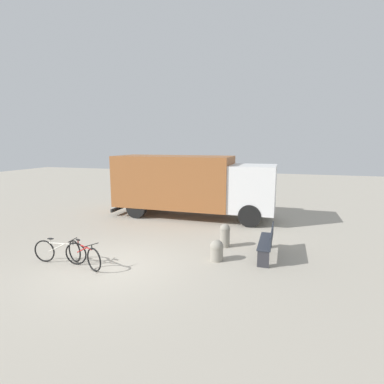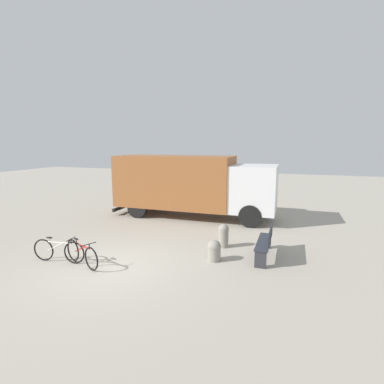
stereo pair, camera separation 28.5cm
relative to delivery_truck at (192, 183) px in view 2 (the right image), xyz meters
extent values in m
plane|color=#A8A091|center=(-0.36, -6.54, -1.67)|extent=(60.00, 60.00, 0.00)
cube|color=#99592D|center=(-0.88, 0.00, 0.07)|extent=(5.73, 2.38, 2.50)
cube|color=silver|center=(3.00, 0.01, -0.11)|extent=(2.05, 2.27, 2.12)
cube|color=black|center=(-3.79, -0.02, -1.40)|extent=(0.11, 2.24, 0.16)
cylinder|color=black|center=(3.00, 1.03, -1.18)|extent=(0.99, 0.28, 0.99)
cylinder|color=black|center=(3.01, -1.00, -1.18)|extent=(0.99, 0.28, 0.99)
cylinder|color=black|center=(-2.45, 1.01, -1.18)|extent=(0.99, 0.28, 0.99)
cylinder|color=black|center=(-2.45, -1.03, -1.18)|extent=(0.99, 0.28, 0.99)
cube|color=#282D38|center=(3.88, -4.38, -1.15)|extent=(0.41, 1.88, 0.03)
cube|color=#282D38|center=(4.07, -4.38, -0.95)|extent=(0.04, 1.88, 0.45)
cube|color=#2D2D33|center=(3.88, -5.27, -1.42)|extent=(0.34, 0.05, 0.50)
cube|color=#2D2D33|center=(3.89, -3.49, -1.42)|extent=(0.34, 0.05, 0.50)
torus|color=black|center=(-2.55, -6.81, -1.32)|extent=(0.69, 0.11, 0.69)
torus|color=black|center=(-1.49, -6.71, -1.32)|extent=(0.69, 0.11, 0.69)
cylinder|color=silver|center=(-2.02, -6.76, -1.05)|extent=(0.90, 0.13, 0.04)
cylinder|color=silver|center=(-2.10, -6.77, -1.18)|extent=(0.60, 0.10, 0.32)
cylinder|color=silver|center=(-2.31, -6.79, -0.99)|extent=(0.03, 0.03, 0.11)
ellipsoid|color=black|center=(-2.31, -6.79, -0.92)|extent=(0.23, 0.11, 0.05)
cylinder|color=black|center=(-1.57, -6.72, -0.98)|extent=(0.03, 0.03, 0.15)
cylinder|color=black|center=(-1.57, -6.72, -0.90)|extent=(0.07, 0.44, 0.02)
torus|color=black|center=(-1.67, -6.54, -1.32)|extent=(0.65, 0.31, 0.69)
torus|color=black|center=(-0.69, -6.96, -1.32)|extent=(0.65, 0.31, 0.69)
cylinder|color=red|center=(-1.18, -6.75, -1.05)|extent=(0.85, 0.39, 0.04)
cylinder|color=red|center=(-1.26, -6.72, -1.18)|extent=(0.57, 0.27, 0.32)
cylinder|color=red|center=(-1.45, -6.63, -0.99)|extent=(0.03, 0.03, 0.11)
ellipsoid|color=black|center=(-1.45, -6.63, -0.92)|extent=(0.24, 0.17, 0.05)
cylinder|color=black|center=(-0.77, -6.92, -0.98)|extent=(0.03, 0.03, 0.15)
cylinder|color=black|center=(-0.77, -6.92, -0.90)|extent=(0.19, 0.41, 0.02)
cylinder|color=gray|center=(2.46, -5.14, -1.45)|extent=(0.40, 0.40, 0.45)
sphere|color=gray|center=(2.46, -5.14, -1.22)|extent=(0.42, 0.42, 0.42)
cylinder|color=gray|center=(2.46, -3.83, -1.35)|extent=(0.34, 0.34, 0.65)
sphere|color=gray|center=(2.46, -3.83, -1.02)|extent=(0.36, 0.36, 0.36)
camera|label=1|loc=(4.34, -13.83, 1.94)|focal=28.00mm
camera|label=2|loc=(4.61, -13.74, 1.94)|focal=28.00mm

